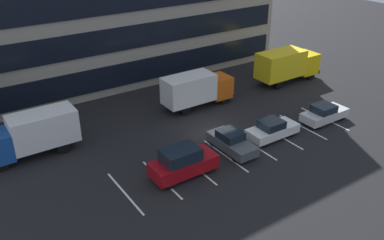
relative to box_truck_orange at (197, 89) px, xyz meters
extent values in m
plane|color=black|center=(-1.79, -5.34, -1.83)|extent=(120.00, 120.00, 0.00)
cube|color=black|center=(-1.79, 6.85, 0.15)|extent=(33.50, 0.16, 2.30)
cube|color=black|center=(-1.79, 6.85, 3.75)|extent=(33.50, 0.16, 2.30)
cube|color=silver|center=(-11.59, -8.50, -1.83)|extent=(0.14, 5.40, 0.01)
cube|color=silver|center=(-8.79, -8.50, -1.83)|extent=(0.14, 5.40, 0.01)
cube|color=silver|center=(-5.99, -8.50, -1.83)|extent=(0.14, 5.40, 0.01)
cube|color=silver|center=(-3.19, -8.50, -1.83)|extent=(0.14, 5.40, 0.01)
cube|color=silver|center=(-0.39, -8.50, -1.83)|extent=(0.14, 5.40, 0.01)
cube|color=silver|center=(2.41, -8.50, -1.83)|extent=(0.14, 5.40, 0.01)
cube|color=silver|center=(5.21, -8.50, -1.83)|extent=(0.14, 5.40, 0.01)
cube|color=silver|center=(8.01, -8.50, -1.83)|extent=(0.14, 5.40, 0.01)
cube|color=#D85914|center=(2.55, 0.00, -0.34)|extent=(2.04, 2.23, 2.04)
cube|color=black|center=(3.55, 0.00, 0.06)|extent=(0.06, 1.87, 0.90)
cube|color=white|center=(-0.89, 0.00, 0.17)|extent=(4.83, 2.32, 2.51)
cube|color=black|center=(3.62, 0.00, -1.23)|extent=(0.19, 2.23, 0.37)
cylinder|color=black|center=(2.55, 0.95, -1.37)|extent=(0.93, 0.28, 0.93)
cylinder|color=black|center=(2.55, -0.95, -1.37)|extent=(0.93, 0.28, 0.93)
cylinder|color=black|center=(-1.85, 0.95, -1.37)|extent=(0.93, 0.28, 0.93)
cylinder|color=black|center=(-1.85, -0.95, -1.37)|extent=(0.93, 0.28, 0.93)
cube|color=yellow|center=(14.35, -0.14, -0.22)|extent=(2.21, 2.42, 2.21)
cube|color=black|center=(15.44, -0.14, 0.22)|extent=(0.06, 2.03, 0.97)
cube|color=yellow|center=(10.63, -0.14, 0.34)|extent=(5.23, 2.52, 2.72)
cube|color=black|center=(15.51, -0.14, -1.17)|extent=(0.20, 2.42, 0.40)
cylinder|color=black|center=(14.35, 0.90, -1.33)|extent=(1.01, 0.30, 1.01)
cylinder|color=black|center=(14.35, -1.17, -1.33)|extent=(1.01, 0.30, 1.01)
cylinder|color=black|center=(9.58, 0.90, -1.33)|extent=(1.01, 0.30, 1.01)
cylinder|color=black|center=(9.58, -1.17, -1.33)|extent=(1.01, 0.30, 1.01)
cube|color=white|center=(-14.22, -0.29, 0.19)|extent=(4.88, 2.35, 2.53)
cylinder|color=black|center=(-17.69, -1.25, -1.36)|extent=(0.94, 0.28, 0.94)
cylinder|color=black|center=(-13.25, -1.25, -1.36)|extent=(0.94, 0.28, 0.94)
cylinder|color=black|center=(-13.25, 0.68, -1.36)|extent=(0.94, 0.28, 0.94)
cube|color=silver|center=(7.62, -8.76, -1.22)|extent=(4.41, 1.85, 0.72)
cube|color=black|center=(7.40, -8.76, -0.56)|extent=(1.85, 1.62, 0.62)
cylinder|color=black|center=(9.03, -7.96, -1.52)|extent=(0.62, 0.23, 0.62)
cylinder|color=black|center=(9.03, -9.56, -1.52)|extent=(0.62, 0.23, 0.62)
cylinder|color=black|center=(6.21, -7.96, -1.52)|extent=(0.62, 0.23, 0.62)
cylinder|color=black|center=(6.21, -9.56, -1.52)|extent=(0.62, 0.23, 0.62)
cube|color=#474C51|center=(-2.30, -8.15, -1.23)|extent=(1.84, 4.39, 0.71)
cube|color=black|center=(-2.30, -7.93, -0.56)|extent=(1.62, 1.84, 0.61)
cylinder|color=black|center=(-1.51, -9.55, -1.52)|extent=(0.22, 0.61, 0.61)
cylinder|color=black|center=(-3.10, -9.55, -1.52)|extent=(0.22, 0.61, 0.61)
cylinder|color=black|center=(-1.51, -6.74, -1.52)|extent=(0.22, 0.61, 0.61)
cylinder|color=black|center=(-3.10, -6.74, -1.52)|extent=(0.22, 0.61, 0.61)
cube|color=maroon|center=(-7.18, -8.85, -1.05)|extent=(4.77, 2.02, 0.99)
cube|color=black|center=(-7.42, -8.85, -0.11)|extent=(2.63, 1.78, 0.88)
cylinder|color=black|center=(-5.66, -7.97, -1.48)|extent=(0.71, 0.23, 0.71)
cylinder|color=black|center=(-5.66, -9.74, -1.48)|extent=(0.71, 0.23, 0.71)
cylinder|color=black|center=(-8.71, -7.97, -1.48)|extent=(0.71, 0.23, 0.71)
cylinder|color=black|center=(-8.71, -9.74, -1.48)|extent=(0.71, 0.23, 0.71)
cube|color=white|center=(1.75, -8.39, -1.22)|extent=(4.45, 1.86, 0.72)
cube|color=black|center=(1.52, -8.39, -0.54)|extent=(1.87, 1.64, 0.62)
cylinder|color=black|center=(3.17, -7.58, -1.52)|extent=(0.62, 0.23, 0.62)
cylinder|color=black|center=(3.17, -9.20, -1.52)|extent=(0.62, 0.23, 0.62)
cylinder|color=black|center=(0.32, -7.58, -1.52)|extent=(0.62, 0.23, 0.62)
cylinder|color=black|center=(0.32, -9.20, -1.52)|extent=(0.62, 0.23, 0.62)
camera|label=1|loc=(-20.31, -29.44, 14.92)|focal=38.88mm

